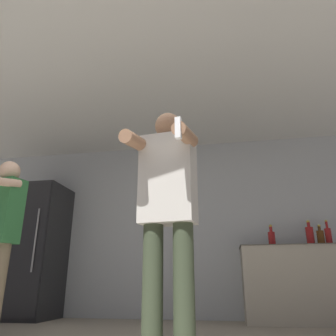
# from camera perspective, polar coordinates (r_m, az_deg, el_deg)

# --- Properties ---
(wall_back) EXTENTS (7.00, 0.06, 2.55)m
(wall_back) POSITION_cam_1_polar(r_m,az_deg,el_deg) (4.97, 0.28, -10.11)
(wall_back) COLOR #B2B7BC
(wall_back) RESTS_ON ground_plane
(ceiling_slab) EXTENTS (7.00, 3.87, 0.05)m
(ceiling_slab) POSITION_cam_1_polar(r_m,az_deg,el_deg) (3.86, -4.20, 13.63)
(ceiling_slab) COLOR silver
(ceiling_slab) RESTS_ON wall_back
(refrigerator) EXTENTS (0.77, 0.75, 1.86)m
(refrigerator) POSITION_cam_1_polar(r_m,az_deg,el_deg) (5.26, -22.41, -12.99)
(refrigerator) COLOR #262628
(refrigerator) RESTS_ON ground_plane
(counter) EXTENTS (1.23, 0.58, 0.92)m
(counter) POSITION_cam_1_polar(r_m,az_deg,el_deg) (4.59, 20.87, -18.35)
(counter) COLOR #BCB29E
(counter) RESTS_ON ground_plane
(bottle_tall_gin) EXTENTS (0.08, 0.08, 0.31)m
(bottle_tall_gin) POSITION_cam_1_polar(r_m,az_deg,el_deg) (4.67, 26.14, -10.50)
(bottle_tall_gin) COLOR maroon
(bottle_tall_gin) RESTS_ON counter
(bottle_dark_rum) EXTENTS (0.09, 0.09, 0.31)m
(bottle_dark_rum) POSITION_cam_1_polar(r_m,az_deg,el_deg) (4.61, 23.48, -10.65)
(bottle_dark_rum) COLOR maroon
(bottle_dark_rum) RESTS_ON counter
(bottle_red_label) EXTENTS (0.09, 0.09, 0.26)m
(bottle_red_label) POSITION_cam_1_polar(r_m,az_deg,el_deg) (4.64, 25.04, -10.82)
(bottle_red_label) COLOR #563314
(bottle_red_label) RESTS_ON counter
(bottle_clear_vodka) EXTENTS (0.09, 0.09, 0.27)m
(bottle_clear_vodka) POSITION_cam_1_polar(r_m,az_deg,el_deg) (4.53, 17.61, -11.47)
(bottle_clear_vodka) COLOR maroon
(bottle_clear_vodka) RESTS_ON counter
(person_woman_foreground) EXTENTS (0.50, 0.52, 1.68)m
(person_woman_foreground) POSITION_cam_1_polar(r_m,az_deg,el_deg) (2.25, -0.09, -6.70)
(person_woman_foreground) COLOR #38422D
(person_woman_foreground) RESTS_ON ground_plane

